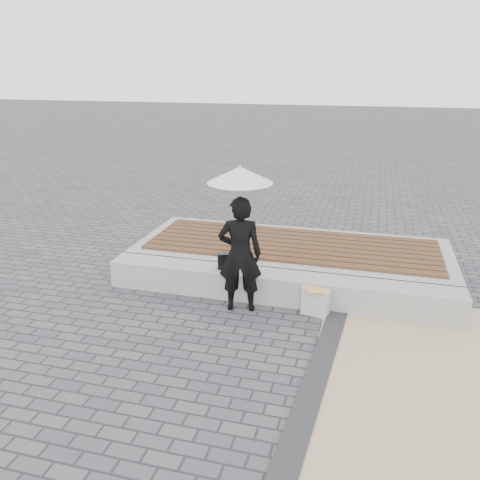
# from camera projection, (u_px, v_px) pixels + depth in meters

# --- Properties ---
(ground) EXTENTS (80.00, 80.00, 0.00)m
(ground) POSITION_uv_depth(u_px,v_px,m) (250.00, 360.00, 5.58)
(ground) COLOR #4E4E53
(ground) RESTS_ON ground
(edging_band) EXTENTS (0.61, 5.20, 0.04)m
(edging_band) POSITION_uv_depth(u_px,v_px,m) (310.00, 397.00, 4.94)
(edging_band) COLOR #2F2F32
(edging_band) RESTS_ON ground
(seating_ledge) EXTENTS (5.00, 0.45, 0.40)m
(seating_ledge) POSITION_uv_depth(u_px,v_px,m) (277.00, 287.00, 6.97)
(seating_ledge) COLOR #9C9B97
(seating_ledge) RESTS_ON ground
(timber_platform) EXTENTS (5.00, 2.00, 0.40)m
(timber_platform) POSITION_uv_depth(u_px,v_px,m) (291.00, 257.00, 8.07)
(timber_platform) COLOR #A1A29C
(timber_platform) RESTS_ON ground
(timber_decking) EXTENTS (4.60, 1.60, 0.04)m
(timber_decking) POSITION_uv_depth(u_px,v_px,m) (292.00, 244.00, 7.99)
(timber_decking) COLOR brown
(timber_decking) RESTS_ON timber_platform
(woman) EXTENTS (0.65, 0.50, 1.59)m
(woman) POSITION_uv_depth(u_px,v_px,m) (240.00, 255.00, 6.52)
(woman) COLOR black
(woman) RESTS_ON ground
(parasol) EXTENTS (0.84, 0.84, 1.07)m
(parasol) POSITION_uv_depth(u_px,v_px,m) (240.00, 175.00, 6.16)
(parasol) COLOR silver
(parasol) RESTS_ON ground
(handbag) EXTENTS (0.35, 0.23, 0.23)m
(handbag) POSITION_uv_depth(u_px,v_px,m) (229.00, 261.00, 7.06)
(handbag) COLOR black
(handbag) RESTS_ON seating_ledge
(canvas_tote) EXTENTS (0.38, 0.23, 0.38)m
(canvas_tote) POSITION_uv_depth(u_px,v_px,m) (315.00, 302.00, 6.55)
(canvas_tote) COLOR #B8B8B4
(canvas_tote) RESTS_ON ground
(magazine) EXTENTS (0.29, 0.24, 0.01)m
(magazine) POSITION_uv_depth(u_px,v_px,m) (316.00, 290.00, 6.44)
(magazine) COLOR #D54042
(magazine) RESTS_ON canvas_tote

